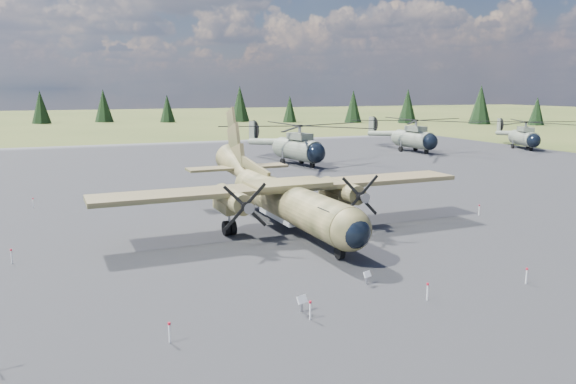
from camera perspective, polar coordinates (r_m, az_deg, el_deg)
name	(u,v)px	position (r m, az deg, el deg)	size (l,w,h in m)	color
ground	(283,236)	(37.99, -0.55, -4.45)	(500.00, 500.00, 0.00)	brown
apron	(239,207)	(47.19, -4.97, -1.54)	(120.00, 120.00, 0.04)	#55555A
transport_plane	(282,193)	(39.62, -0.62, -0.11)	(26.43, 24.03, 8.73)	#3C3D21
helicopter_near	(297,136)	(72.39, 0.95, 5.66)	(24.07, 25.95, 5.25)	slate
helicopter_mid	(414,129)	(89.98, 12.64, 6.28)	(21.19, 24.26, 5.10)	slate
helicopter_far	(524,129)	(99.82, 22.88, 5.89)	(23.17, 23.17, 4.58)	slate
info_placard_left	(302,301)	(25.23, 1.41, -11.03)	(0.55, 0.37, 0.80)	gray
info_placard_right	(367,276)	(28.92, 8.03, -8.41)	(0.49, 0.33, 0.71)	gray
barrier_fence	(277,229)	(37.63, -1.16, -3.80)	(33.12, 29.62, 0.85)	white
treeline	(177,170)	(35.47, -11.20, 2.25)	(284.92, 292.21, 10.96)	black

